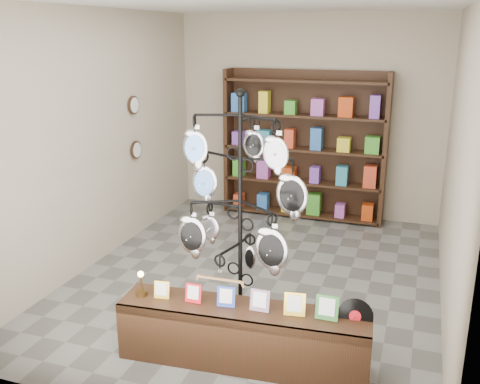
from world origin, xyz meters
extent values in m
plane|color=slate|center=(0.00, 0.00, 0.00)|extent=(5.00, 5.00, 0.00)
plane|color=#AFA18C|center=(0.00, 2.50, 1.50)|extent=(4.00, 0.00, 4.00)
plane|color=#AFA18C|center=(0.00, -2.50, 1.50)|extent=(4.00, 0.00, 4.00)
plane|color=#AFA18C|center=(-2.00, 0.00, 1.50)|extent=(0.00, 5.00, 5.00)
plane|color=#AFA18C|center=(2.00, 0.00, 1.50)|extent=(0.00, 5.00, 5.00)
plane|color=white|center=(0.00, 0.00, 3.00)|extent=(5.00, 5.00, 0.00)
cylinder|color=black|center=(0.22, -1.25, 0.02)|extent=(0.49, 0.49, 0.03)
cylinder|color=black|center=(0.22, -1.25, 1.11)|extent=(0.04, 0.04, 2.22)
sphere|color=black|center=(0.22, -1.25, 2.24)|extent=(0.07, 0.07, 0.07)
ellipsoid|color=silver|center=(0.24, -1.02, 0.70)|extent=(0.12, 0.05, 0.23)
cube|color=#B07D49|center=(0.15, -1.56, 0.71)|extent=(0.42, 0.03, 0.04)
cube|color=black|center=(0.38, -1.64, 0.26)|extent=(2.14, 0.60, 0.52)
cube|color=gold|center=(-0.34, -1.69, 0.59)|extent=(0.14, 0.06, 0.15)
cube|color=red|center=(-0.05, -1.67, 0.60)|extent=(0.15, 0.06, 0.16)
cube|color=#263FA5|center=(0.24, -1.65, 0.60)|extent=(0.16, 0.07, 0.17)
cube|color=#E54C33|center=(0.52, -1.62, 0.61)|extent=(0.17, 0.07, 0.18)
cube|color=gold|center=(0.81, -1.60, 0.61)|extent=(0.18, 0.07, 0.19)
cube|color=#337233|center=(1.07, -1.58, 0.62)|extent=(0.19, 0.07, 0.20)
cylinder|color=black|center=(1.29, -1.52, 0.55)|extent=(0.29, 0.09, 0.28)
cylinder|color=red|center=(1.29, -1.52, 0.55)|extent=(0.10, 0.03, 0.10)
cylinder|color=#4D3416|center=(-0.53, -1.71, 0.54)|extent=(0.10, 0.10, 0.04)
cylinder|color=#4D3416|center=(-0.53, -1.71, 0.62)|extent=(0.02, 0.02, 0.13)
sphere|color=#FFBF59|center=(-0.53, -1.71, 0.72)|extent=(0.05, 0.05, 0.05)
cube|color=black|center=(0.00, 2.44, 1.10)|extent=(2.40, 0.04, 2.20)
cube|color=black|center=(-1.18, 2.28, 1.10)|extent=(0.06, 0.36, 2.20)
cube|color=black|center=(1.18, 2.28, 1.10)|extent=(0.06, 0.36, 2.20)
cube|color=black|center=(0.00, 2.28, 0.05)|extent=(2.36, 0.36, 0.04)
cube|color=black|center=(0.00, 2.28, 0.55)|extent=(2.36, 0.36, 0.03)
cube|color=black|center=(0.00, 2.28, 1.05)|extent=(2.36, 0.36, 0.04)
cube|color=black|center=(0.00, 2.28, 1.55)|extent=(2.36, 0.36, 0.04)
cube|color=black|center=(0.00, 2.28, 2.05)|extent=(2.36, 0.36, 0.04)
cylinder|color=black|center=(-1.97, 0.80, 1.80)|extent=(0.03, 0.24, 0.24)
cylinder|color=black|center=(-1.97, 0.80, 1.20)|extent=(0.03, 0.24, 0.24)
camera|label=1|loc=(1.66, -5.40, 2.72)|focal=40.00mm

